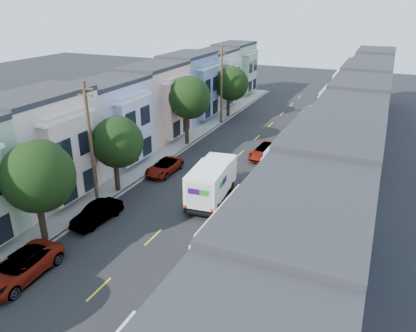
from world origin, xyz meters
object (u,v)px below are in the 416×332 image
(tree_e, at_px, (231,84))
(parked_right_d, at_px, (307,126))
(tree_b, at_px, (37,177))
(tree_c, at_px, (117,142))
(lead_sedan, at_px, (265,151))
(parked_right_b, at_px, (208,258))
(parked_left_b, at_px, (19,268))
(fedex_truck, at_px, (212,181))
(parked_left_d, at_px, (164,167))
(tree_far_r, at_px, (327,102))
(tree_d, at_px, (189,98))
(parked_right_c, at_px, (282,159))
(utility_pole_near, at_px, (91,147))
(utility_pole_far, at_px, (221,85))
(parked_left_c, at_px, (97,214))

(tree_e, relative_size, parked_right_d, 1.50)
(tree_b, xyz_separation_m, tree_c, (-0.00, 8.49, -0.35))
(lead_sedan, height_order, parked_right_b, lead_sedan)
(tree_e, distance_m, parked_left_b, 38.65)
(fedex_truck, distance_m, parked_left_d, 7.25)
(tree_far_r, relative_size, lead_sedan, 1.07)
(tree_e, bearing_deg, parked_right_b, -71.20)
(tree_far_r, xyz_separation_m, parked_left_b, (-11.79, -36.74, -3.11))
(tree_d, bearing_deg, parked_right_d, 43.15)
(tree_e, height_order, tree_far_r, tree_e)
(parked_right_b, relative_size, parked_right_c, 1.08)
(parked_right_b, bearing_deg, tree_far_r, 80.60)
(tree_c, xyz_separation_m, fedex_truck, (7.77, 1.80, -2.78))
(tree_c, bearing_deg, parked_right_d, 64.83)
(tree_far_r, distance_m, utility_pole_near, 30.70)
(parked_left_b, relative_size, parked_right_b, 1.27)
(parked_left_b, bearing_deg, parked_right_b, 28.43)
(parked_right_c, xyz_separation_m, parked_right_d, (0.00, 12.18, 0.05))
(parked_left_d, bearing_deg, tree_d, 100.27)
(utility_pole_far, bearing_deg, utility_pole_near, -90.00)
(tree_b, bearing_deg, tree_d, 90.00)
(fedex_truck, height_order, parked_right_d, fedex_truck)
(parked_left_b, bearing_deg, tree_e, 91.12)
(fedex_truck, height_order, parked_left_d, fedex_truck)
(lead_sedan, bearing_deg, parked_left_c, -108.67)
(parked_right_c, bearing_deg, utility_pole_far, 137.75)
(tree_b, xyz_separation_m, tree_far_r, (13.20, 33.05, -1.03))
(parked_left_b, xyz_separation_m, parked_left_d, (0.00, 17.26, -0.11))
(tree_c, bearing_deg, lead_sedan, 54.97)
(utility_pole_far, xyz_separation_m, parked_left_c, (1.40, -27.82, -4.44))
(utility_pole_near, bearing_deg, parked_left_c, -52.48)
(tree_d, height_order, utility_pole_near, utility_pole_near)
(tree_d, relative_size, parked_right_c, 1.98)
(tree_c, distance_m, parked_left_c, 6.41)
(utility_pole_near, height_order, parked_right_b, utility_pole_near)
(tree_far_r, distance_m, parked_right_c, 13.45)
(lead_sedan, bearing_deg, utility_pole_far, 136.97)
(tree_far_r, relative_size, parked_left_b, 1.01)
(utility_pole_near, distance_m, parked_right_d, 29.53)
(lead_sedan, height_order, parked_right_d, lead_sedan)
(tree_b, bearing_deg, tree_c, 90.00)
(tree_b, height_order, parked_right_c, tree_b)
(parked_left_b, relative_size, parked_right_c, 1.37)
(fedex_truck, height_order, lead_sedan, fedex_truck)
(utility_pole_far, relative_size, parked_right_c, 2.52)
(parked_right_c, bearing_deg, tree_d, 174.28)
(parked_left_c, bearing_deg, utility_pole_far, 98.20)
(parked_right_b, height_order, parked_right_c, parked_right_b)
(parked_left_c, bearing_deg, parked_left_d, 95.32)
(tree_b, relative_size, lead_sedan, 1.42)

